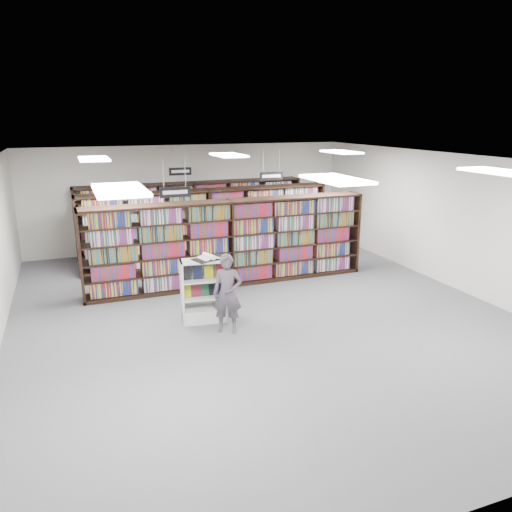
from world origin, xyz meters
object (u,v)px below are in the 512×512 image
object	(u,v)px
endcap_display	(204,299)
shopper	(227,294)
open_book	(210,257)
bookshelf_row_near	(230,243)

from	to	relation	value
endcap_display	shopper	distance (m)	0.83
open_book	endcap_display	bearing A→B (deg)	154.37
bookshelf_row_near	endcap_display	bearing A→B (deg)	-121.14
bookshelf_row_near	endcap_display	world-z (taller)	bookshelf_row_near
bookshelf_row_near	open_book	size ratio (longest dim) A/B	9.10
open_book	shopper	distance (m)	0.89
endcap_display	bookshelf_row_near	bearing A→B (deg)	66.12
bookshelf_row_near	shopper	world-z (taller)	bookshelf_row_near
endcap_display	open_book	world-z (taller)	open_book
bookshelf_row_near	open_book	bearing A→B (deg)	-118.04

